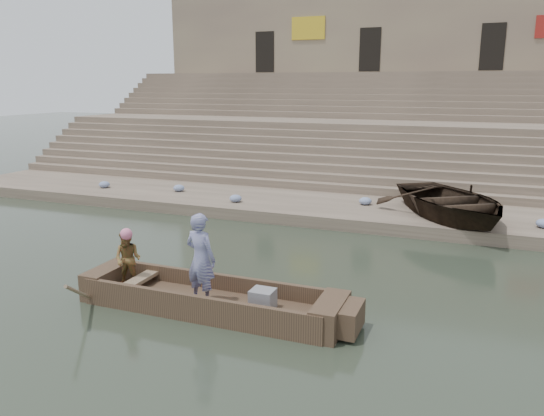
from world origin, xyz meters
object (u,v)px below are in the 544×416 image
Objects in this scene: beached_rowboat at (451,201)px; standing_man at (201,259)px; main_rowboat at (210,305)px; television at (262,299)px; rowing_man at (128,259)px.

standing_man is at bearing -149.92° from beached_rowboat.
main_rowboat is 1.07m from standing_man.
main_rowboat is 1.21m from television.
main_rowboat is 10.87× the size of television.
standing_man is 1.50× the size of rowing_man.
standing_man is 9.52m from beached_rowboat.
beached_rowboat reaches higher than main_rowboat.
beached_rowboat is at bearing 63.16° from main_rowboat.
rowing_man is 3.20m from television.
beached_rowboat reaches higher than television.
beached_rowboat is at bearing -106.13° from standing_man.
rowing_man is 10.35m from beached_rowboat.
main_rowboat is 4.00× the size of rowing_man.
rowing_man reaches higher than beached_rowboat.
television is at bearing -10.39° from rowing_man.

